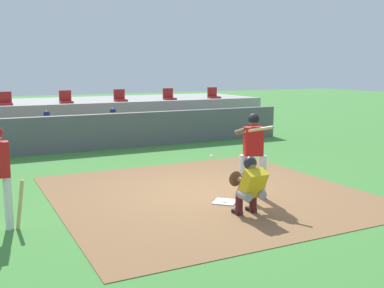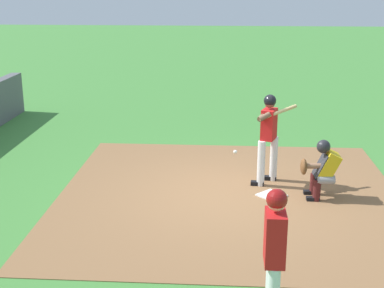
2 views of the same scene
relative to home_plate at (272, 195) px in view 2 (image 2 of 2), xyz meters
The scene contains 6 objects.
ground_plane 0.80m from the home_plate, 90.00° to the left, with size 80.00×80.00×0.00m, color #428438.
dirt_infield 0.80m from the home_plate, 90.00° to the left, with size 6.40×6.40×0.01m, color olive.
home_plate is the anchor object (origin of this frame).
batter_at_plate 1.23m from the home_plate, ahead, with size 0.59×0.86×1.80m.
catcher_crouched 1.06m from the home_plate, 90.90° to the right, with size 0.49×1.96×1.13m.
on_deck_batter 4.31m from the home_plate, behind, with size 0.58×0.23×1.79m.
Camera 2 is at (-9.60, 0.05, 3.90)m, focal length 51.04 mm.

